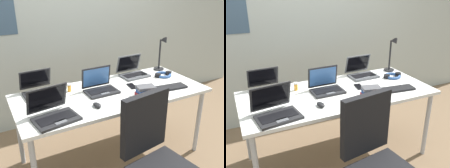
# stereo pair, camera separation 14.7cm
# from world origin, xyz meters

# --- Properties ---
(ground_plane) EXTENTS (12.00, 12.00, 0.00)m
(ground_plane) POSITION_xyz_m (0.00, 0.00, 0.00)
(ground_plane) COLOR #7A6047
(wall_back) EXTENTS (6.00, 0.13, 2.60)m
(wall_back) POSITION_xyz_m (-0.00, 1.10, 1.30)
(wall_back) COLOR #B2BCB7
(wall_back) RESTS_ON ground_plane
(desk) EXTENTS (1.80, 0.80, 0.74)m
(desk) POSITION_xyz_m (0.00, 0.00, 0.68)
(desk) COLOR white
(desk) RESTS_ON ground_plane
(desk_lamp) EXTENTS (0.12, 0.18, 0.40)m
(desk_lamp) POSITION_xyz_m (0.80, 0.28, 0.94)
(desk_lamp) COLOR black
(desk_lamp) RESTS_ON desk
(laptop_mid_desk) EXTENTS (0.30, 0.24, 0.22)m
(laptop_mid_desk) POSITION_xyz_m (-0.09, 0.06, 0.79)
(laptop_mid_desk) COLOR #232326
(laptop_mid_desk) RESTS_ON desk
(laptop_front_left) EXTENTS (0.37, 0.34, 0.24)m
(laptop_front_left) POSITION_xyz_m (-0.63, -0.22, 0.79)
(laptop_front_left) COLOR #232326
(laptop_front_left) RESTS_ON desk
(laptop_front_right) EXTENTS (0.30, 0.27, 0.22)m
(laptop_front_right) POSITION_xyz_m (0.42, 0.28, 0.78)
(laptop_front_right) COLOR #515459
(laptop_front_right) RESTS_ON desk
(laptop_far_corner) EXTENTS (0.31, 0.28, 0.21)m
(laptop_far_corner) POSITION_xyz_m (-0.62, 0.29, 0.78)
(laptop_far_corner) COLOR #232326
(laptop_far_corner) RESTS_ON desk
(external_keyboard) EXTENTS (0.34, 0.16, 0.02)m
(external_keyboard) POSITION_xyz_m (0.54, -0.20, 0.75)
(external_keyboard) COLOR black
(external_keyboard) RESTS_ON desk
(computer_mouse) EXTENTS (0.07, 0.10, 0.03)m
(computer_mouse) POSITION_xyz_m (-0.26, -0.21, 0.76)
(computer_mouse) COLOR black
(computer_mouse) RESTS_ON desk
(cell_phone) EXTENTS (0.08, 0.14, 0.01)m
(cell_phone) POSITION_xyz_m (0.24, 0.02, 0.74)
(cell_phone) COLOR black
(cell_phone) RESTS_ON desk
(headphones) EXTENTS (0.21, 0.18, 0.04)m
(headphones) POSITION_xyz_m (0.70, 0.11, 0.76)
(headphones) COLOR #335999
(headphones) RESTS_ON desk
(pill_bottle) EXTENTS (0.04, 0.04, 0.08)m
(pill_bottle) POSITION_xyz_m (-0.35, 0.21, 0.78)
(pill_bottle) COLOR gold
(pill_bottle) RESTS_ON desk
(book_stack) EXTENTS (0.20, 0.17, 0.10)m
(book_stack) POSITION_xyz_m (0.23, -0.23, 0.78)
(book_stack) COLOR maroon
(book_stack) RESTS_ON desk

